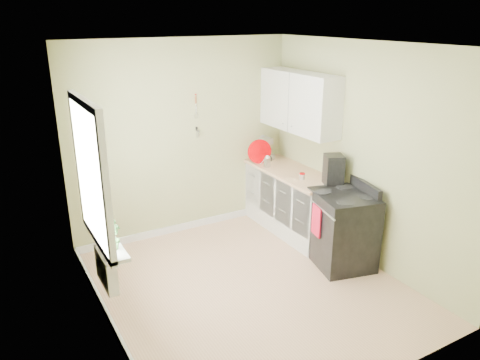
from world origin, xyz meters
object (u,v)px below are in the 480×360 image
stand_mixer (265,148)px  coffee_maker (333,171)px  stove (342,229)px  kettle (267,161)px

stand_mixer → coffee_maker: bearing=-85.6°
stove → coffee_maker: bearing=71.1°
stove → stand_mixer: stand_mixer is taller
kettle → coffee_maker: bearing=-72.4°
stand_mixer → kettle: bearing=-118.3°
stand_mixer → coffee_maker: 1.44m
stand_mixer → kettle: size_ratio=2.02×
stove → coffee_maker: (0.13, 0.39, 0.62)m
stand_mixer → stove: bearing=-90.7°
stove → kettle: kettle is taller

